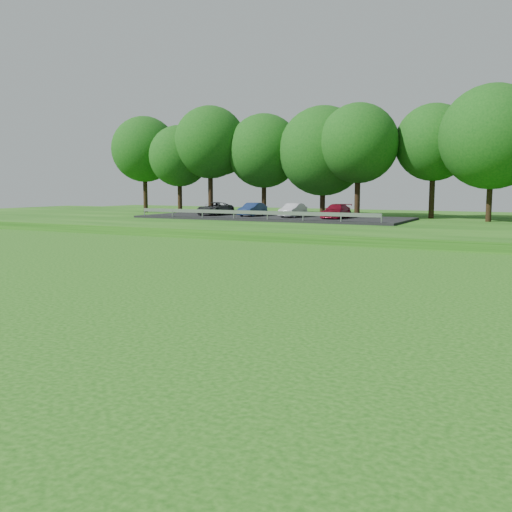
% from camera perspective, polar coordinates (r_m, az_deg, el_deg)
% --- Properties ---
extents(parking_lot, '(24.00, 9.00, 1.38)m').
position_cam_1_polar(parking_lot, '(51.00, 1.38, 4.21)').
color(parking_lot, black).
rests_on(parking_lot, berm).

